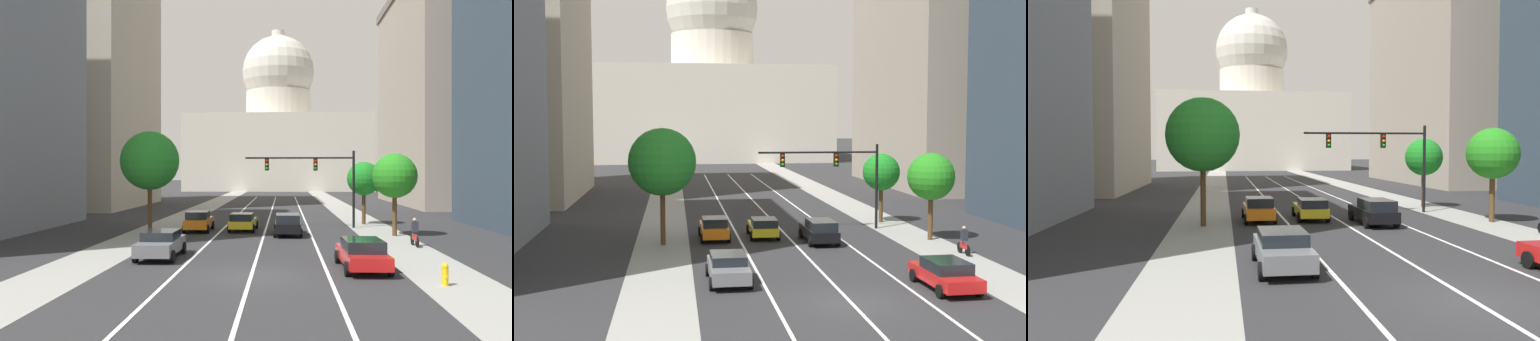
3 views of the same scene
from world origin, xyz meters
TOP-DOWN VIEW (x-y plane):
  - ground_plane at (0.00, 40.00)m, footprint 400.00×400.00m
  - sidewalk_left at (-8.45, 35.00)m, footprint 3.45×130.00m
  - sidewalk_right at (8.45, 35.00)m, footprint 3.45×130.00m
  - lane_stripe_left at (-3.36, 25.00)m, footprint 0.16×90.00m
  - lane_stripe_center at (0.00, 25.00)m, footprint 0.16×90.00m
  - lane_stripe_right at (3.36, 25.00)m, footprint 0.16×90.00m
  - office_tower_far_right at (24.73, 50.89)m, footprint 15.64×29.71m
  - capitol_building at (0.00, 107.43)m, footprint 43.04×29.34m
  - car_gray at (-5.04, 4.53)m, footprint 2.10×4.51m
  - car_orange at (-5.04, 16.66)m, footprint 1.99×4.31m
  - car_red at (5.05, 1.77)m, footprint 2.19×4.80m
  - car_black at (1.68, 14.56)m, footprint 2.01×4.75m
  - car_yellow at (-1.69, 17.03)m, footprint 2.10×4.46m
  - traffic_signal_mast at (4.13, 19.67)m, footprint 8.82×0.39m
  - cyclist at (9.35, 9.48)m, footprint 0.37×1.70m
  - street_tree_far_right at (9.21, 14.58)m, footprint 3.14×3.14m
  - street_tree_mid_right at (8.28, 22.66)m, footprint 2.88×2.88m
  - street_tree_near_left at (-8.38, 15.12)m, footprint 4.30×4.30m

SIDE VIEW (x-z plane):
  - ground_plane at x=0.00m, z-range 0.00..0.00m
  - sidewalk_left at x=-8.45m, z-range 0.00..0.01m
  - sidewalk_right at x=8.45m, z-range 0.00..0.01m
  - lane_stripe_left at x=-3.36m, z-range 0.01..0.02m
  - lane_stripe_center at x=0.00m, z-range 0.01..0.02m
  - lane_stripe_right at x=3.36m, z-range 0.01..0.02m
  - car_yellow at x=-1.69m, z-range 0.03..1.43m
  - car_red at x=5.05m, z-range 0.04..1.46m
  - car_gray at x=-5.04m, z-range 0.05..1.48m
  - car_orange at x=-5.04m, z-range 0.02..1.56m
  - car_black at x=1.68m, z-range 0.04..1.59m
  - cyclist at x=9.35m, z-range -0.01..1.71m
  - street_tree_mid_right at x=8.28m, z-range 1.21..6.57m
  - street_tree_far_right at x=9.21m, z-range 1.31..7.12m
  - traffic_signal_mast at x=4.13m, z-range 1.36..7.56m
  - street_tree_near_left at x=-8.38m, z-range 1.57..9.06m
  - capitol_building at x=0.00m, z-range -6.29..33.29m
  - office_tower_far_right at x=24.73m, z-range 0.04..30.26m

